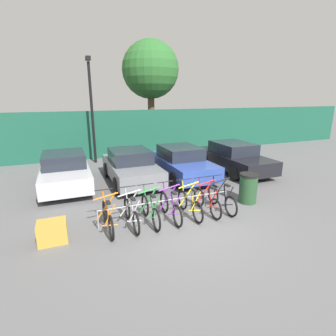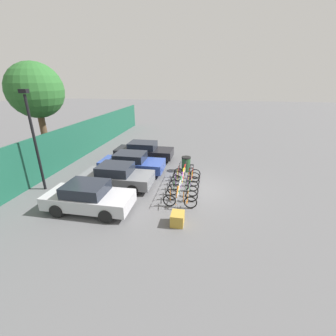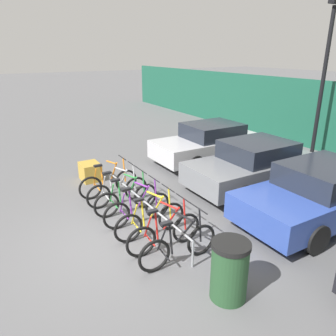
{
  "view_description": "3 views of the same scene",
  "coord_description": "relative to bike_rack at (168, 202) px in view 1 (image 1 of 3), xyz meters",
  "views": [
    {
      "loc": [
        -3.16,
        -6.15,
        3.59
      ],
      "look_at": [
        -0.18,
        1.33,
        1.36
      ],
      "focal_mm": 28.0,
      "sensor_mm": 36.0,
      "label": 1
    },
    {
      "loc": [
        -11.93,
        -0.62,
        5.94
      ],
      "look_at": [
        0.06,
        1.54,
        1.13
      ],
      "focal_mm": 24.0,
      "sensor_mm": 36.0,
      "label": 2
    },
    {
      "loc": [
        5.82,
        -2.37,
        3.84
      ],
      "look_at": [
        -1.44,
        1.95,
        0.81
      ],
      "focal_mm": 35.0,
      "sensor_mm": 36.0,
      "label": 3
    }
  ],
  "objects": [
    {
      "name": "bicycle_silver",
      "position": [
        -1.16,
        -0.15,
        -0.11
      ],
      "size": [
        0.68,
        1.71,
        1.05
      ],
      "rotation": [
        0.0,
        0.0,
        -0.05
      ],
      "color": "black",
      "rests_on": "ground"
    },
    {
      "name": "bicycle_orange",
      "position": [
        -1.82,
        -0.15,
        -0.11
      ],
      "size": [
        0.68,
        1.71,
        1.05
      ],
      "rotation": [
        0.0,
        0.0,
        0.02
      ],
      "color": "black",
      "rests_on": "ground"
    },
    {
      "name": "car_silver",
      "position": [
        -2.8,
        4.14,
        0.2
      ],
      "size": [
        1.91,
        4.15,
        1.4
      ],
      "color": "#B7B7BC",
      "rests_on": "ground"
    },
    {
      "name": "lamp_post",
      "position": [
        -1.2,
        7.82,
        2.61
      ],
      "size": [
        0.24,
        0.44,
        5.51
      ],
      "color": "black",
      "rests_on": "ground"
    },
    {
      "name": "car_black",
      "position": [
        4.9,
        3.59,
        0.2
      ],
      "size": [
        1.91,
        4.47,
        1.4
      ],
      "color": "black",
      "rests_on": "ground"
    },
    {
      "name": "hoarding_wall",
      "position": [
        0.46,
        8.82,
        0.89
      ],
      "size": [
        36.0,
        0.16,
        2.76
      ],
      "primitive_type": "cube",
      "color": "#19513D",
      "rests_on": "ground"
    },
    {
      "name": "bicycle_purple",
      "position": [
        0.03,
        -0.15,
        -0.11
      ],
      "size": [
        0.68,
        1.71,
        1.05
      ],
      "rotation": [
        0.0,
        0.0,
        0.03
      ],
      "color": "black",
      "rests_on": "ground"
    },
    {
      "name": "car_grey",
      "position": [
        -0.19,
        3.76,
        0.2
      ],
      "size": [
        1.91,
        4.07,
        1.4
      ],
      "color": "slate",
      "rests_on": "ground"
    },
    {
      "name": "car_blue",
      "position": [
        2.09,
        3.63,
        0.2
      ],
      "size": [
        1.91,
        4.27,
        1.4
      ],
      "color": "#2D479E",
      "rests_on": "ground"
    },
    {
      "name": "ground_plane",
      "position": [
        0.46,
        -0.68,
        -0.49
      ],
      "size": [
        120.0,
        120.0,
        0.0
      ],
      "primitive_type": "plane",
      "color": "#59595B"
    },
    {
      "name": "bicycle_red",
      "position": [
        1.28,
        -0.15,
        -0.11
      ],
      "size": [
        0.68,
        1.71,
        1.05
      ],
      "rotation": [
        0.0,
        0.0,
        -0.03
      ],
      "color": "black",
      "rests_on": "ground"
    },
    {
      "name": "bicycle_black",
      "position": [
        1.82,
        -0.15,
        -0.11
      ],
      "size": [
        0.68,
        1.71,
        1.05
      ],
      "rotation": [
        0.0,
        0.0,
        0.02
      ],
      "color": "black",
      "rests_on": "ground"
    },
    {
      "name": "tree_behind_hoarding",
      "position": [
        3.02,
        10.62,
        4.71
      ],
      "size": [
        3.74,
        3.74,
        7.12
      ],
      "color": "brown",
      "rests_on": "ground"
    },
    {
      "name": "bicycle_yellow",
      "position": [
        0.67,
        -0.15,
        -0.11
      ],
      "size": [
        0.68,
        1.71,
        1.05
      ],
      "rotation": [
        0.0,
        0.0,
        0.07
      ],
      "color": "black",
      "rests_on": "ground"
    },
    {
      "name": "trash_bin",
      "position": [
        3.01,
        0.05,
        0.03
      ],
      "size": [
        0.63,
        0.63,
        1.03
      ],
      "color": "#234728",
      "rests_on": "ground"
    },
    {
      "name": "cargo_crate",
      "position": [
        -3.22,
        -0.23,
        -0.22
      ],
      "size": [
        0.7,
        0.56,
        0.55
      ],
      "primitive_type": "cube",
      "color": "#B28C33",
      "rests_on": "ground"
    },
    {
      "name": "bicycle_green",
      "position": [
        -0.6,
        -0.15,
        -0.11
      ],
      "size": [
        0.68,
        1.71,
        1.05
      ],
      "rotation": [
        0.0,
        0.0,
        -0.03
      ],
      "color": "black",
      "rests_on": "ground"
    },
    {
      "name": "bike_rack",
      "position": [
        0.0,
        0.0,
        0.0
      ],
      "size": [
        4.18,
        0.04,
        0.57
      ],
      "color": "gray",
      "rests_on": "ground"
    }
  ]
}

